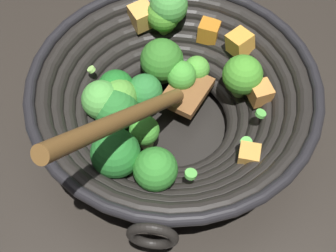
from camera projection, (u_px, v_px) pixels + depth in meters
ground_plane at (173, 129)px, 0.68m from camera, size 4.00×4.00×0.00m
wok at (171, 99)px, 0.63m from camera, size 0.36×0.39×0.25m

